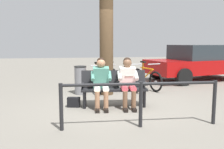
{
  "coord_description": "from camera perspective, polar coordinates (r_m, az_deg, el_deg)",
  "views": [
    {
      "loc": [
        1.09,
        5.8,
        1.55
      ],
      "look_at": [
        0.06,
        -0.2,
        0.75
      ],
      "focal_mm": 38.63,
      "sensor_mm": 36.0,
      "label": 1
    }
  ],
  "objects": [
    {
      "name": "bicycle_silver",
      "position": [
        8.02,
        4.08,
        -1.07
      ],
      "size": [
        0.51,
        1.66,
        0.94
      ],
      "rotation": [
        0.0,
        0.0,
        1.76
      ],
      "color": "black",
      "rests_on": "ground"
    },
    {
      "name": "litter_bin",
      "position": [
        7.37,
        -7.48,
        -1.31
      ],
      "size": [
        0.37,
        0.37,
        0.86
      ],
      "color": "slate",
      "rests_on": "ground"
    },
    {
      "name": "bench",
      "position": [
        5.96,
        0.43,
        -2.59
      ],
      "size": [
        1.64,
        0.62,
        0.87
      ],
      "rotation": [
        0.0,
        0.0,
        -0.09
      ],
      "color": "black",
      "rests_on": "ground"
    },
    {
      "name": "parked_car",
      "position": [
        10.71,
        19.74,
        2.88
      ],
      "size": [
        4.48,
        2.68,
        1.47
      ],
      "rotation": [
        0.0,
        0.0,
        0.21
      ],
      "color": "#A50C0C",
      "rests_on": "ground"
    },
    {
      "name": "bicycle_orange",
      "position": [
        7.68,
        -3.58,
        -1.45
      ],
      "size": [
        0.48,
        1.68,
        0.94
      ],
      "rotation": [
        0.0,
        0.0,
        1.59
      ],
      "color": "black",
      "rests_on": "ground"
    },
    {
      "name": "handbag",
      "position": [
        5.96,
        -9.05,
        -6.49
      ],
      "size": [
        0.32,
        0.21,
        0.24
      ],
      "primitive_type": "cube",
      "rotation": [
        0.0,
        0.0,
        -0.24
      ],
      "color": "black",
      "rests_on": "ground"
    },
    {
      "name": "railing_fence",
      "position": [
        4.45,
        6.84,
        -5.06
      ],
      "size": [
        2.94,
        0.21,
        0.85
      ],
      "rotation": [
        0.0,
        0.0,
        -0.05
      ],
      "color": "black",
      "rests_on": "ground"
    },
    {
      "name": "tree_trunk",
      "position": [
        7.2,
        -1.34,
        7.31
      ],
      "size": [
        0.4,
        0.4,
        3.06
      ],
      "primitive_type": "cylinder",
      "color": "#4C3823",
      "rests_on": "ground"
    },
    {
      "name": "person_reading",
      "position": [
        5.81,
        3.74,
        -1.29
      ],
      "size": [
        0.52,
        0.79,
        1.2
      ],
      "rotation": [
        0.0,
        0.0,
        -0.09
      ],
      "color": "white",
      "rests_on": "ground"
    },
    {
      "name": "bicycle_purple",
      "position": [
        7.97,
        -0.39,
        -1.11
      ],
      "size": [
        0.72,
        1.58,
        0.94
      ],
      "rotation": [
        0.0,
        0.0,
        1.19
      ],
      "color": "black",
      "rests_on": "ground"
    },
    {
      "name": "ground_plane",
      "position": [
        6.1,
        0.85,
        -7.23
      ],
      "size": [
        40.0,
        40.0,
        0.0
      ],
      "primitive_type": "plane",
      "color": "slate"
    },
    {
      "name": "bicycle_red",
      "position": [
        8.18,
        8.06,
        -0.96
      ],
      "size": [
        0.66,
        1.61,
        0.94
      ],
      "rotation": [
        0.0,
        0.0,
        1.89
      ],
      "color": "black",
      "rests_on": "ground"
    },
    {
      "name": "person_companion",
      "position": [
        5.75,
        -2.59,
        -1.37
      ],
      "size": [
        0.52,
        0.79,
        1.2
      ],
      "rotation": [
        0.0,
        0.0,
        -0.09
      ],
      "color": "#4C8C7A",
      "rests_on": "ground"
    }
  ]
}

